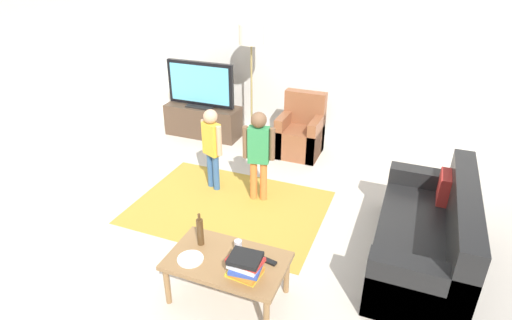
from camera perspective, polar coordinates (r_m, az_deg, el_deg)
The scene contains 16 objects.
ground at distance 4.49m, azimuth -2.91°, elevation -10.67°, with size 7.80×7.80×0.00m, color beige.
wall_back at distance 6.55m, azimuth 8.14°, elevation 14.48°, with size 6.00×0.12×2.70m, color silver.
area_rug at distance 4.99m, azimuth -3.72°, elevation -6.40°, with size 2.20×1.60×0.01m, color #B28C33.
tv_stand at distance 6.81m, azimuth -7.20°, elevation 5.30°, with size 1.20×0.44×0.50m.
tv at distance 6.60m, azimuth -7.60°, elevation 10.11°, with size 1.10×0.28×0.71m.
couch at distance 4.34m, azimuth 22.67°, elevation -9.88°, with size 0.80×1.80×0.86m.
armchair at distance 6.17m, azimuth 6.15°, elevation 3.53°, with size 0.60×0.60×0.90m.
floor_lamp at distance 6.25m, azimuth -0.65°, elevation 15.96°, with size 0.36×0.36×1.78m.
child_near_tv at distance 5.10m, azimuth -6.06°, elevation 2.41°, with size 0.33×0.21×1.05m.
child_center at distance 4.81m, azimuth 0.37°, elevation 1.54°, with size 0.37×0.18×1.12m.
coffee_table at distance 3.63m, azimuth -3.96°, elevation -13.94°, with size 1.00×0.60×0.42m.
book_stack at distance 3.38m, azimuth -1.46°, elevation -14.19°, with size 0.29×0.23×0.20m.
bottle at distance 3.70m, azimuth -7.63°, elevation -9.64°, with size 0.06×0.06×0.31m.
tv_remote at distance 3.56m, azimuth 1.51°, elevation -13.54°, with size 0.17×0.05×0.02m, color black.
soda_can at distance 3.63m, azimuth -2.45°, elevation -11.70°, with size 0.07×0.07×0.12m, color silver.
plate at distance 3.62m, azimuth -8.93°, elevation -13.20°, with size 0.22×0.22×0.02m.
Camera 1 is at (1.54, -3.21, 2.75)m, focal length 29.32 mm.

